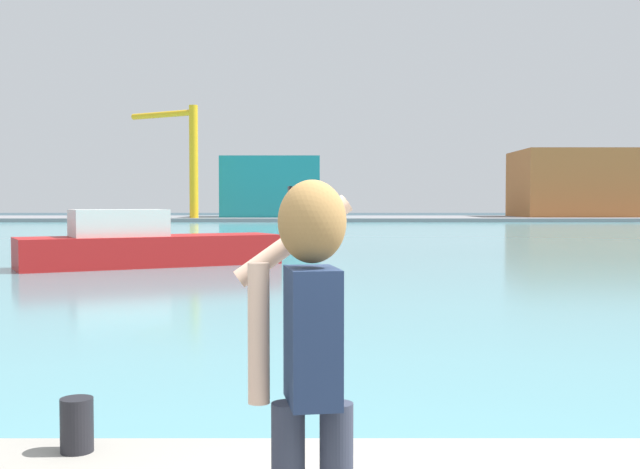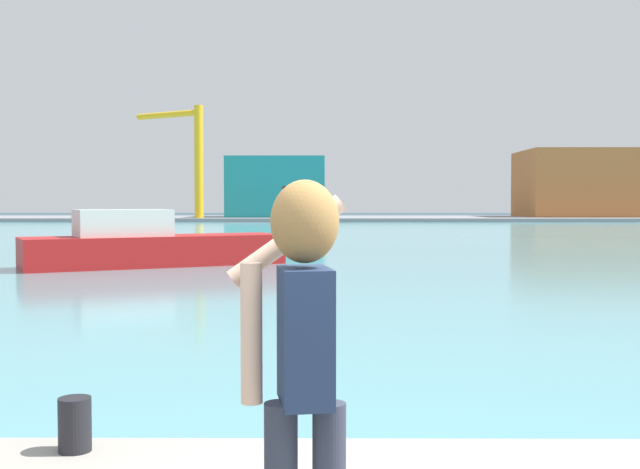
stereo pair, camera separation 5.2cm
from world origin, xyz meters
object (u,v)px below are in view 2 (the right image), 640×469
harbor_bollard (75,424)px  boat_moored (149,246)px  person_photographer (302,344)px  port_crane (190,149)px  warehouse_left (277,187)px  warehouse_right (586,184)px

harbor_bollard → boat_moored: boat_moored is taller
person_photographer → port_crane: (-15.39, 85.34, 6.68)m
warehouse_left → warehouse_right: warehouse_right is taller
person_photographer → port_crane: size_ratio=0.14×
warehouse_left → port_crane: (-9.50, -6.49, 4.24)m
harbor_bollard → boat_moored: size_ratio=0.04×
harbor_bollard → warehouse_right: size_ratio=0.02×
boat_moored → warehouse_left: warehouse_left is taller
warehouse_left → person_photographer: bearing=-86.3°
person_photographer → warehouse_right: bearing=-28.6°
harbor_bollard → warehouse_left: (-4.33, 89.95, 3.32)m
person_photographer → boat_moored: size_ratio=0.19×
boat_moored → warehouse_right: size_ratio=0.56×
boat_moored → warehouse_left: size_ratio=0.76×
harbor_bollard → person_photographer: bearing=-50.2°
boat_moored → port_crane: size_ratio=0.70×
harbor_bollard → warehouse_left: 90.12m
harbor_bollard → port_crane: (-13.83, 83.46, 7.56)m
person_photographer → warehouse_right: (32.86, 93.80, 2.94)m
warehouse_left → warehouse_right: bearing=2.9°
warehouse_left → port_crane: 12.26m
person_photographer → port_crane: 86.97m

